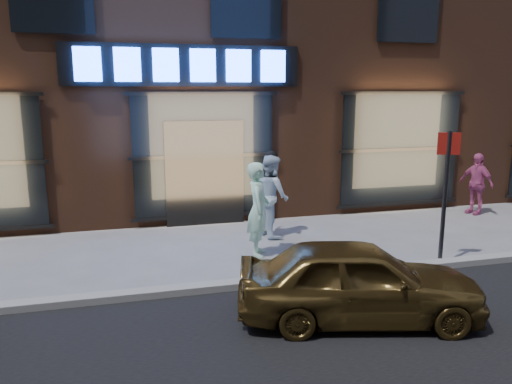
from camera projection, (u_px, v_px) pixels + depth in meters
ground at (245, 287)px, 7.95m from camera, size 90.00×90.00×0.00m
curb at (245, 284)px, 7.93m from camera, size 60.00×0.25×0.12m
storefront_building at (180, 17)px, 14.46m from camera, size 30.20×8.28×10.30m
man_bowtie at (258, 209)px, 9.32m from camera, size 0.59×0.74×1.78m
man_cap at (271, 195)px, 10.59m from camera, size 0.80×0.95×1.76m
passerby at (476, 184)px, 12.49m from camera, size 0.64×0.98×1.54m
gold_sedan at (359, 281)px, 6.74m from camera, size 3.50×2.08×1.12m
sign_post at (446, 186)px, 8.69m from camera, size 0.37×0.17×2.39m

